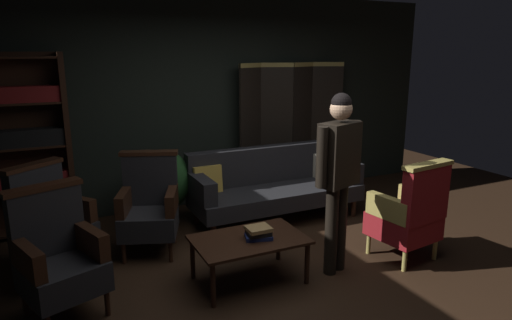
# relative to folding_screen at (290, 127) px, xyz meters

# --- Properties ---
(ground_plane) EXTENTS (10.00, 10.00, 0.00)m
(ground_plane) POSITION_rel_folding_screen_xyz_m (-1.25, -2.27, -0.99)
(ground_plane) COLOR black
(back_wall) EXTENTS (7.20, 0.10, 2.80)m
(back_wall) POSITION_rel_folding_screen_xyz_m (-1.25, 0.18, 0.41)
(back_wall) COLOR black
(back_wall) RESTS_ON ground_plane
(folding_screen) EXTENTS (1.69, 0.26, 1.90)m
(folding_screen) POSITION_rel_folding_screen_xyz_m (0.00, 0.00, 0.00)
(folding_screen) COLOR black
(folding_screen) RESTS_ON ground_plane
(bookshelf) EXTENTS (0.90, 0.32, 2.05)m
(bookshelf) POSITION_rel_folding_screen_xyz_m (-3.40, -0.08, 0.08)
(bookshelf) COLOR black
(bookshelf) RESTS_ON ground_plane
(velvet_couch) EXTENTS (2.12, 0.78, 0.88)m
(velvet_couch) POSITION_rel_folding_screen_xyz_m (-0.70, -0.82, -0.53)
(velvet_couch) COLOR black
(velvet_couch) RESTS_ON ground_plane
(coffee_table) EXTENTS (1.00, 0.64, 0.42)m
(coffee_table) POSITION_rel_folding_screen_xyz_m (-1.65, -2.16, -0.61)
(coffee_table) COLOR black
(coffee_table) RESTS_ON ground_plane
(armchair_gilt_accent) EXTENTS (0.65, 0.64, 1.04)m
(armchair_gilt_accent) POSITION_rel_folding_screen_xyz_m (-0.02, -2.45, -0.50)
(armchair_gilt_accent) COLOR tan
(armchair_gilt_accent) RESTS_ON ground_plane
(armchair_wing_left) EXTENTS (0.75, 0.74, 1.04)m
(armchair_wing_left) POSITION_rel_folding_screen_xyz_m (-2.31, -1.12, -0.50)
(armchair_wing_left) COLOR black
(armchair_wing_left) RESTS_ON ground_plane
(armchair_wing_right) EXTENTS (0.74, 0.74, 1.04)m
(armchair_wing_right) POSITION_rel_folding_screen_xyz_m (-3.22, -1.98, -0.50)
(armchair_wing_right) COLOR black
(armchair_wing_right) RESTS_ON ground_plane
(armchair_wing_far) EXTENTS (0.81, 0.81, 1.04)m
(armchair_wing_far) POSITION_rel_folding_screen_xyz_m (-3.25, -1.16, -0.50)
(armchair_wing_far) COLOR black
(armchair_wing_far) RESTS_ON ground_plane
(standing_figure) EXTENTS (0.56, 0.33, 1.70)m
(standing_figure) POSITION_rel_folding_screen_xyz_m (-0.83, -2.34, 0.04)
(standing_figure) COLOR black
(standing_figure) RESTS_ON ground_plane
(potted_plant) EXTENTS (0.62, 0.62, 0.92)m
(potted_plant) POSITION_rel_folding_screen_xyz_m (-1.98, -0.48, -0.46)
(potted_plant) COLOR brown
(potted_plant) RESTS_ON ground_plane
(book_navy_cloth) EXTENTS (0.27, 0.21, 0.04)m
(book_navy_cloth) POSITION_rel_folding_screen_xyz_m (-1.58, -2.21, -0.55)
(book_navy_cloth) COLOR navy
(book_navy_cloth) RESTS_ON coffee_table
(book_black_cloth) EXTENTS (0.23, 0.19, 0.04)m
(book_black_cloth) POSITION_rel_folding_screen_xyz_m (-1.58, -2.21, -0.51)
(book_black_cloth) COLOR black
(book_black_cloth) RESTS_ON book_navy_cloth
(book_tan_leather) EXTENTS (0.21, 0.19, 0.03)m
(book_tan_leather) POSITION_rel_folding_screen_xyz_m (-1.58, -2.21, -0.47)
(book_tan_leather) COLOR #9E7A47
(book_tan_leather) RESTS_ON book_black_cloth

